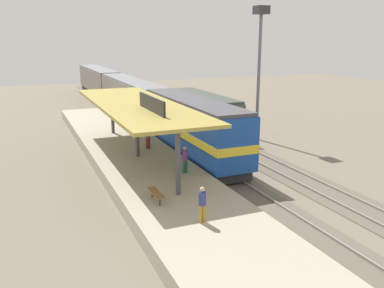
# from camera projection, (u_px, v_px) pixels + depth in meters

# --- Properties ---
(ground_plane) EXTENTS (120.00, 120.00, 0.00)m
(ground_plane) POSITION_uv_depth(u_px,v_px,m) (221.00, 158.00, 31.66)
(ground_plane) COLOR #706656
(track_near) EXTENTS (3.20, 110.00, 0.16)m
(track_near) POSITION_uv_depth(u_px,v_px,m) (197.00, 160.00, 30.90)
(track_near) COLOR #5F5649
(track_near) RESTS_ON ground
(track_far) EXTENTS (3.20, 110.00, 0.16)m
(track_far) POSITION_uv_depth(u_px,v_px,m) (250.00, 154.00, 32.64)
(track_far) COLOR #5F5649
(track_far) RESTS_ON ground
(platform) EXTENTS (6.00, 44.00, 0.90)m
(platform) POSITION_uv_depth(u_px,v_px,m) (138.00, 162.00, 29.06)
(platform) COLOR #A89E89
(platform) RESTS_ON ground
(station_canopy) EXTENTS (5.20, 18.00, 4.70)m
(station_canopy) POSITION_uv_depth(u_px,v_px,m) (136.00, 106.00, 27.95)
(station_canopy) COLOR #47474C
(station_canopy) RESTS_ON platform
(platform_bench) EXTENTS (0.44, 1.70, 0.50)m
(platform_bench) POSITION_uv_depth(u_px,v_px,m) (156.00, 193.00, 20.78)
(platform_bench) COLOR #333338
(platform_bench) RESTS_ON platform
(locomotive) EXTENTS (2.93, 14.43, 4.44)m
(locomotive) POSITION_uv_depth(u_px,v_px,m) (192.00, 127.00, 31.13)
(locomotive) COLOR #28282D
(locomotive) RESTS_ON track_near
(passenger_carriage_front) EXTENTS (2.90, 20.00, 4.24)m
(passenger_carriage_front) POSITION_uv_depth(u_px,v_px,m) (132.00, 98.00, 47.20)
(passenger_carriage_front) COLOR #28282D
(passenger_carriage_front) RESTS_ON track_near
(passenger_carriage_rear) EXTENTS (2.90, 20.00, 4.24)m
(passenger_carriage_rear) POSITION_uv_depth(u_px,v_px,m) (98.00, 81.00, 65.74)
(passenger_carriage_rear) COLOR #28282D
(passenger_carriage_rear) RESTS_ON track_near
(freight_car) EXTENTS (2.80, 12.00, 3.54)m
(freight_car) POSITION_uv_depth(u_px,v_px,m) (202.00, 112.00, 40.35)
(freight_car) COLOR #28282D
(freight_car) RESTS_ON track_far
(light_mast) EXTENTS (1.10, 1.10, 11.70)m
(light_mast) POSITION_uv_depth(u_px,v_px,m) (260.00, 45.00, 35.50)
(light_mast) COLOR slate
(light_mast) RESTS_ON ground
(person_waiting) EXTENTS (0.34, 0.34, 1.71)m
(person_waiting) POSITION_uv_depth(u_px,v_px,m) (148.00, 136.00, 30.71)
(person_waiting) COLOR maroon
(person_waiting) RESTS_ON platform
(person_walking) EXTENTS (0.34, 0.34, 1.71)m
(person_walking) POSITION_uv_depth(u_px,v_px,m) (202.00, 203.00, 18.27)
(person_walking) COLOR olive
(person_walking) RESTS_ON platform
(person_boarding) EXTENTS (0.34, 0.34, 1.71)m
(person_boarding) POSITION_uv_depth(u_px,v_px,m) (185.00, 158.00, 25.05)
(person_boarding) COLOR #23603D
(person_boarding) RESTS_ON platform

